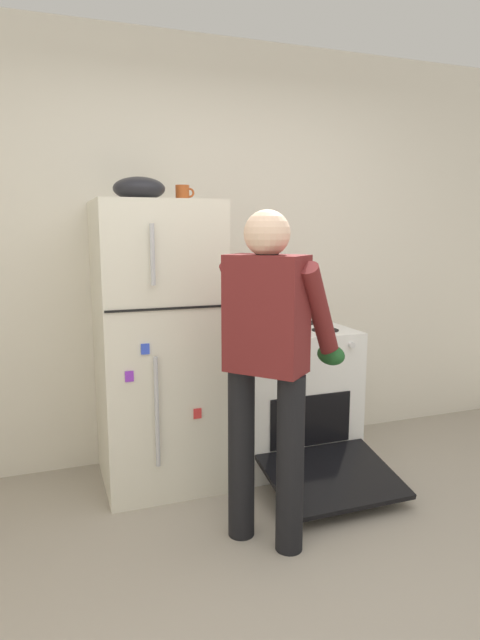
# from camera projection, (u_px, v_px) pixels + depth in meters

# --- Properties ---
(kitchen_wall_back) EXTENTS (6.00, 0.10, 2.70)m
(kitchen_wall_back) POSITION_uv_depth(u_px,v_px,m) (202.00, 253.00, 3.58)
(kitchen_wall_back) COLOR silver
(kitchen_wall_back) RESTS_ON ground
(refrigerator) EXTENTS (0.68, 0.72, 1.67)m
(refrigerator) POSITION_uv_depth(u_px,v_px,m) (157.00, 345.00, 3.19)
(refrigerator) COLOR silver
(refrigerator) RESTS_ON ground
(stove_range) EXTENTS (0.76, 1.20, 0.89)m
(stove_range) POSITION_uv_depth(u_px,v_px,m) (289.00, 396.00, 3.53)
(stove_range) COLOR white
(stove_range) RESTS_ON ground
(person_cook) EXTENTS (0.63, 0.66, 1.60)m
(person_cook) POSITION_uv_depth(u_px,v_px,m) (269.00, 351.00, 2.51)
(person_cook) COLOR black
(person_cook) RESTS_ON ground
(red_pot) EXTENTS (0.33, 0.23, 0.13)m
(red_pot) POSITION_uv_depth(u_px,v_px,m) (269.00, 320.00, 3.36)
(red_pot) COLOR red
(red_pot) RESTS_ON stove_range
(coffee_mug) EXTENTS (0.11, 0.08, 0.10)m
(coffee_mug) POSITION_uv_depth(u_px,v_px,m) (183.00, 193.00, 3.15)
(coffee_mug) COLOR #B24C1E
(coffee_mug) RESTS_ON refrigerator
(pepper_mill) EXTENTS (0.05, 0.05, 0.18)m
(pepper_mill) POSITION_uv_depth(u_px,v_px,m) (316.00, 307.00, 3.74)
(pepper_mill) COLOR brown
(pepper_mill) RESTS_ON stove_range
(mixing_bowl) EXTENTS (0.29, 0.29, 0.13)m
(mixing_bowl) POSITION_uv_depth(u_px,v_px,m) (139.00, 189.00, 3.01)
(mixing_bowl) COLOR black
(mixing_bowl) RESTS_ON refrigerator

